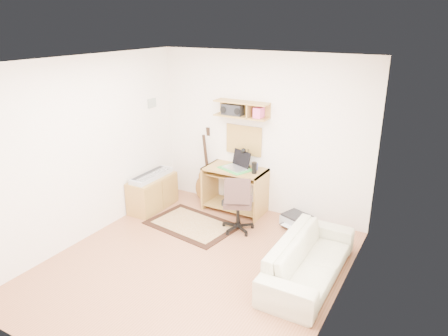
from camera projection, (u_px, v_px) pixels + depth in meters
The scene contains 22 objects.
floor at pixel (195, 265), 5.45m from camera, with size 3.60×4.00×0.01m, color #A86A46.
ceiling at pixel (189, 61), 4.56m from camera, with size 3.60×4.00×0.01m, color white.
back_wall at pixel (261, 134), 6.65m from camera, with size 3.60×0.01×2.60m, color white.
left_wall at pixel (85, 150), 5.84m from camera, with size 0.01×4.00×2.60m, color white.
right_wall at pixel (342, 203), 4.17m from camera, with size 0.01×4.00×2.60m, color white.
wall_shelf at pixel (241, 109), 6.55m from camera, with size 0.90×0.25×0.26m, color #B3863F.
cork_board at pixel (244, 140), 6.81m from camera, with size 0.64×0.03×0.49m, color tan.
wall_photo at pixel (152, 103), 6.92m from camera, with size 0.02×0.20×0.15m, color #4C8CBF.
desk at pixel (235, 190), 6.88m from camera, with size 1.00×0.55×0.75m, color #B3863F, non-canonical shape.
laptop at pixel (236, 161), 6.68m from camera, with size 0.38×0.38×0.29m, color silver, non-canonical shape.
speaker at pixel (254, 168), 6.51m from camera, with size 0.08×0.08×0.18m, color black.
desk_lamp at pixel (248, 158), 6.74m from camera, with size 0.11×0.11×0.33m, color black, non-canonical shape.
pencil_cup at pixel (256, 167), 6.67m from camera, with size 0.08×0.08×0.11m, color #34449E.
boombox at pixel (233, 110), 6.62m from camera, with size 0.34×0.16×0.18m, color black.
rug at pixel (192, 224), 6.50m from camera, with size 1.34×0.89×0.02m, color #C9BB87.
task_chair at pixel (238, 202), 6.20m from camera, with size 0.47×0.47×0.92m, color #3A2722, non-canonical shape.
cabinet at pixel (153, 193), 7.01m from camera, with size 0.40×0.90×0.55m, color #B3863F.
music_keyboard at pixel (152, 176), 6.90m from camera, with size 0.26×0.84×0.07m, color #B2B5BA.
guitar at pixel (204, 165), 7.21m from camera, with size 0.35×0.22×1.31m, color olive, non-canonical shape.
waste_basket at pixel (159, 199), 7.08m from camera, with size 0.24×0.24×0.29m, color white.
printer at pixel (297, 220), 6.47m from camera, with size 0.44×0.34×0.17m, color #A5A8AA.
sofa at pixel (309, 253), 5.08m from camera, with size 1.78×0.52×0.70m, color beige.
Camera 1 is at (2.65, -3.89, 3.04)m, focal length 33.28 mm.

